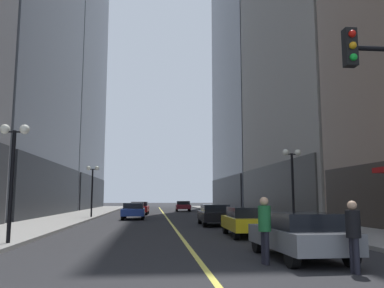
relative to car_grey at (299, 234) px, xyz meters
The scene contains 17 objects.
ground_plane 28.40m from the car_grey, 95.87° to the left, with size 200.00×200.00×0.00m, color #262628.
sidewalk_left 30.37m from the car_grey, 111.55° to the left, with size 4.50×78.00×0.15m, color gray.
sidewalk_right 28.75m from the car_grey, 79.28° to the left, with size 4.50×78.00×0.15m, color gray.
lane_centre_stripe 28.40m from the car_grey, 95.87° to the left, with size 0.16×70.00×0.01m, color #E5D64C.
building_right_mid 37.96m from the car_grey, 61.77° to the left, with size 14.80×24.00×43.99m.
car_grey is the anchor object (origin of this frame).
car_yellow 6.75m from the car_grey, 89.36° to the left, with size 1.87×4.20×1.32m.
car_black 14.17m from the car_grey, 91.06° to the left, with size 1.91×4.78×1.32m.
car_blue 22.97m from the car_grey, 104.43° to the left, with size 1.80×4.44×1.32m.
car_red 32.02m from the car_grey, 99.91° to the left, with size 2.03×4.80×1.32m.
car_maroon 41.27m from the car_grey, 90.22° to the left, with size 2.01×4.11×1.32m.
pedestrian_in_green_parka 1.49m from the car_grey, 148.04° to the right, with size 0.41×0.41×1.77m.
pedestrian_in_black_coat 2.30m from the car_grey, 78.01° to the right, with size 0.36×0.36×1.68m.
street_lamp_left_near 10.34m from the car_grey, 158.18° to the left, with size 1.06×0.36×4.43m.
street_lamp_left_far 25.35m from the car_grey, 111.65° to the left, with size 1.06×0.36×4.43m.
street_lamp_right_mid 10.98m from the car_grey, 70.91° to the left, with size 1.06×0.36×4.43m.
fire_hydrant_right 7.34m from the car_grey, 57.00° to the left, with size 0.28×0.28×0.80m, color red.
Camera 1 is at (-1.33, -4.60, 1.74)m, focal length 37.37 mm.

